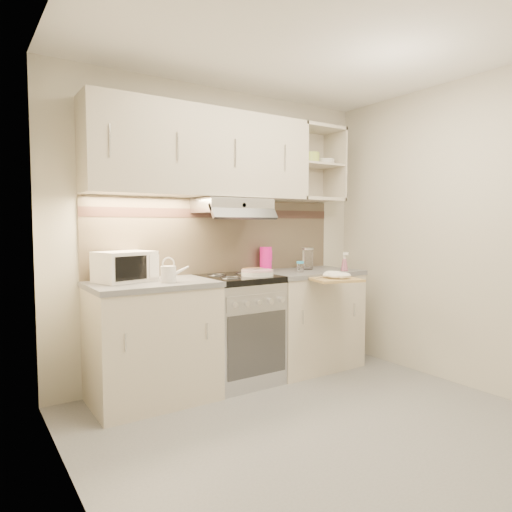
{
  "coord_description": "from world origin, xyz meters",
  "views": [
    {
      "loc": [
        -1.95,
        -2.14,
        1.33
      ],
      "look_at": [
        0.08,
        0.95,
        1.07
      ],
      "focal_mm": 32.0,
      "sensor_mm": 36.0,
      "label": 1
    }
  ],
  "objects_px": {
    "glass_jar": "(308,258)",
    "cutting_board": "(335,279)",
    "watering_can": "(169,273)",
    "plate_stack": "(257,273)",
    "microwave": "(125,266)",
    "electric_range": "(238,329)",
    "spray_bottle": "(344,263)",
    "pink_pitcher": "(266,259)"
  },
  "relations": [
    {
      "from": "glass_jar",
      "to": "cutting_board",
      "type": "distance_m",
      "value": 0.59
    },
    {
      "from": "watering_can",
      "to": "plate_stack",
      "type": "height_order",
      "value": "watering_can"
    },
    {
      "from": "microwave",
      "to": "cutting_board",
      "type": "bearing_deg",
      "value": -36.7
    },
    {
      "from": "watering_can",
      "to": "glass_jar",
      "type": "height_order",
      "value": "glass_jar"
    },
    {
      "from": "electric_range",
      "to": "microwave",
      "type": "height_order",
      "value": "microwave"
    },
    {
      "from": "electric_range",
      "to": "glass_jar",
      "type": "distance_m",
      "value": 0.99
    },
    {
      "from": "watering_can",
      "to": "plate_stack",
      "type": "bearing_deg",
      "value": 5.25
    },
    {
      "from": "spray_bottle",
      "to": "plate_stack",
      "type": "bearing_deg",
      "value": 147.68
    },
    {
      "from": "plate_stack",
      "to": "cutting_board",
      "type": "relative_size",
      "value": 0.71
    },
    {
      "from": "watering_can",
      "to": "spray_bottle",
      "type": "distance_m",
      "value": 1.66
    },
    {
      "from": "pink_pitcher",
      "to": "spray_bottle",
      "type": "distance_m",
      "value": 0.72
    },
    {
      "from": "microwave",
      "to": "spray_bottle",
      "type": "bearing_deg",
      "value": -26.07
    },
    {
      "from": "watering_can",
      "to": "cutting_board",
      "type": "xyz_separation_m",
      "value": [
        1.31,
        -0.36,
        -0.1
      ]
    },
    {
      "from": "electric_range",
      "to": "cutting_board",
      "type": "height_order",
      "value": "electric_range"
    },
    {
      "from": "electric_range",
      "to": "plate_stack",
      "type": "xyz_separation_m",
      "value": [
        0.12,
        -0.11,
        0.47
      ]
    },
    {
      "from": "spray_bottle",
      "to": "watering_can",
      "type": "bearing_deg",
      "value": 151.18
    },
    {
      "from": "electric_range",
      "to": "pink_pitcher",
      "type": "height_order",
      "value": "pink_pitcher"
    },
    {
      "from": "spray_bottle",
      "to": "electric_range",
      "type": "bearing_deg",
      "value": 142.64
    },
    {
      "from": "electric_range",
      "to": "cutting_board",
      "type": "distance_m",
      "value": 0.91
    },
    {
      "from": "spray_bottle",
      "to": "microwave",
      "type": "bearing_deg",
      "value": 145.05
    },
    {
      "from": "plate_stack",
      "to": "glass_jar",
      "type": "distance_m",
      "value": 0.72
    },
    {
      "from": "cutting_board",
      "to": "glass_jar",
      "type": "bearing_deg",
      "value": 88.43
    },
    {
      "from": "microwave",
      "to": "pink_pitcher",
      "type": "distance_m",
      "value": 1.33
    },
    {
      "from": "pink_pitcher",
      "to": "microwave",
      "type": "bearing_deg",
      "value": -175.58
    },
    {
      "from": "plate_stack",
      "to": "pink_pitcher",
      "type": "distance_m",
      "value": 0.44
    },
    {
      "from": "pink_pitcher",
      "to": "cutting_board",
      "type": "bearing_deg",
      "value": -70.0
    },
    {
      "from": "microwave",
      "to": "watering_can",
      "type": "distance_m",
      "value": 0.35
    },
    {
      "from": "microwave",
      "to": "cutting_board",
      "type": "relative_size",
      "value": 1.24
    },
    {
      "from": "spray_bottle",
      "to": "cutting_board",
      "type": "bearing_deg",
      "value": -169.22
    },
    {
      "from": "plate_stack",
      "to": "spray_bottle",
      "type": "height_order",
      "value": "spray_bottle"
    },
    {
      "from": "microwave",
      "to": "spray_bottle",
      "type": "height_order",
      "value": "microwave"
    },
    {
      "from": "spray_bottle",
      "to": "glass_jar",
      "type": "bearing_deg",
      "value": 97.4
    },
    {
      "from": "microwave",
      "to": "pink_pitcher",
      "type": "bearing_deg",
      "value": -12.52
    },
    {
      "from": "microwave",
      "to": "cutting_board",
      "type": "xyz_separation_m",
      "value": [
        1.57,
        -0.59,
        -0.14
      ]
    },
    {
      "from": "watering_can",
      "to": "spray_bottle",
      "type": "xyz_separation_m",
      "value": [
        1.66,
        -0.11,
        0.0
      ]
    },
    {
      "from": "electric_range",
      "to": "pink_pitcher",
      "type": "distance_m",
      "value": 0.73
    },
    {
      "from": "spray_bottle",
      "to": "cutting_board",
      "type": "distance_m",
      "value": 0.44
    },
    {
      "from": "electric_range",
      "to": "glass_jar",
      "type": "height_order",
      "value": "glass_jar"
    },
    {
      "from": "pink_pitcher",
      "to": "cutting_board",
      "type": "distance_m",
      "value": 0.72
    },
    {
      "from": "watering_can",
      "to": "cutting_board",
      "type": "height_order",
      "value": "watering_can"
    },
    {
      "from": "watering_can",
      "to": "spray_bottle",
      "type": "bearing_deg",
      "value": 1.24
    },
    {
      "from": "glass_jar",
      "to": "cutting_board",
      "type": "bearing_deg",
      "value": -106.44
    }
  ]
}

